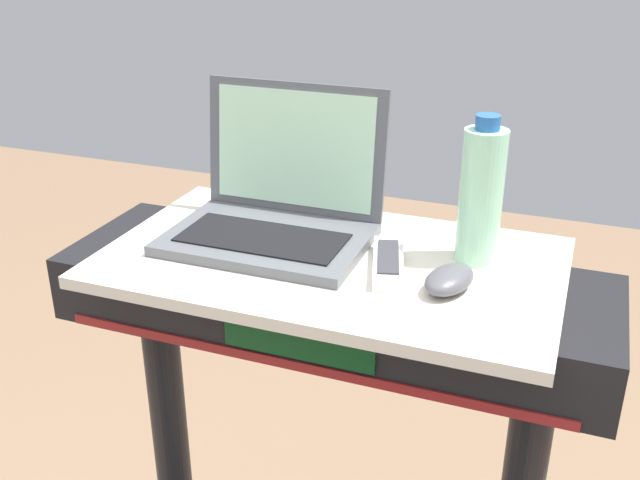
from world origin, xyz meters
TOP-DOWN VIEW (x-y plane):
  - desk_board at (0.00, 0.70)m, footprint 0.72×0.43m
  - laptop at (-0.12, 0.75)m, footprint 0.33×0.25m
  - computer_mouse at (0.20, 0.65)m, footprint 0.09×0.11m
  - water_bottle at (0.22, 0.77)m, footprint 0.07×0.07m
  - tv_remote at (0.10, 0.69)m, footprint 0.09×0.17m

SIDE VIEW (x-z plane):
  - desk_board at x=0.00m, z-range 1.15..1.17m
  - tv_remote at x=0.10m, z-range 1.17..1.20m
  - computer_mouse at x=0.20m, z-range 1.17..1.21m
  - laptop at x=-0.12m, z-range 1.10..1.35m
  - water_bottle at x=0.22m, z-range 1.17..1.40m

